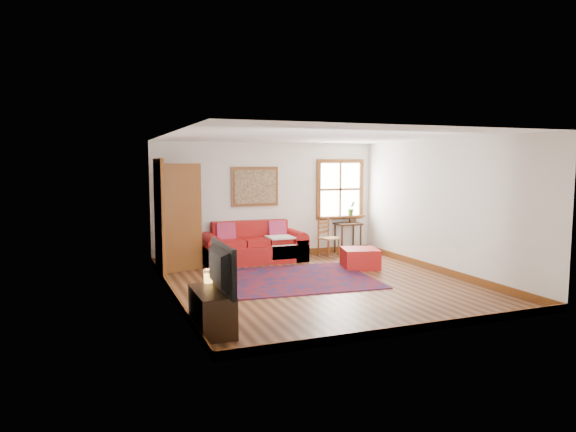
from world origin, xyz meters
name	(u,v)px	position (x,y,z in m)	size (l,w,h in m)	color
ground	(320,284)	(0.00, 0.00, 0.00)	(5.50, 5.50, 0.00)	#3A1D0F
room_envelope	(321,187)	(0.00, 0.02, 1.65)	(5.04, 5.54, 2.52)	silver
window	(342,195)	(1.78, 2.70, 1.31)	(1.18, 0.20, 1.38)	white
doorway	(172,216)	(-2.21, 1.78, 1.07)	(0.89, 1.08, 2.14)	black
framed_artwork	(255,187)	(-0.30, 2.71, 1.55)	(1.05, 0.07, 0.85)	brown
persian_rug	(291,279)	(-0.34, 0.49, 0.01)	(2.81, 2.25, 0.02)	#5D0D10
red_leather_sofa	(254,248)	(-0.45, 2.33, 0.28)	(2.13, 0.88, 0.83)	#A51515
red_ottoman	(360,258)	(1.29, 0.94, 0.19)	(0.67, 0.67, 0.38)	#A51515
side_table	(348,228)	(1.86, 2.53, 0.57)	(0.57, 0.43, 0.69)	#301D10
ladder_back_chair	(327,237)	(1.22, 2.29, 0.44)	(0.49, 0.48, 0.82)	tan
media_cabinet	(212,311)	(-2.28, -1.75, 0.25)	(0.42, 0.92, 0.51)	#301D10
television	(215,268)	(-2.26, -1.85, 0.80)	(1.03, 0.14, 0.60)	black
candle_hurricane	(208,277)	(-2.23, -1.33, 0.59)	(0.12, 0.12, 0.18)	silver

